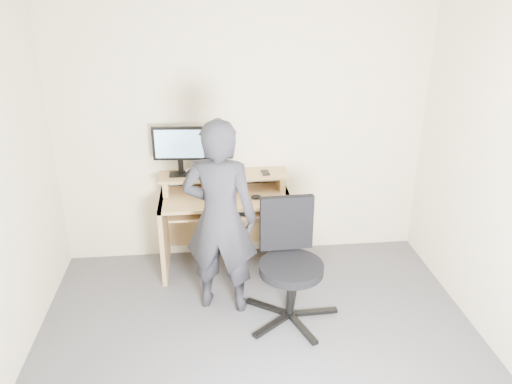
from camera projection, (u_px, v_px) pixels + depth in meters
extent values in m
plane|color=#59585E|center=(265.00, 371.00, 3.59)|extent=(3.50, 3.50, 0.00)
cube|color=beige|center=(244.00, 133.00, 4.68)|extent=(3.50, 0.02, 2.50)
cube|color=tan|center=(164.00, 235.00, 4.69)|extent=(0.04, 0.60, 0.75)
cube|color=tan|center=(286.00, 229.00, 4.80)|extent=(0.04, 0.60, 0.75)
cube|color=tan|center=(225.00, 197.00, 4.60)|extent=(1.20, 0.60, 0.03)
cube|color=tan|center=(226.00, 210.00, 4.56)|extent=(1.02, 0.38, 0.02)
cube|color=tan|center=(166.00, 184.00, 4.65)|extent=(0.05, 0.28, 0.15)
cube|color=tan|center=(281.00, 180.00, 4.75)|extent=(0.05, 0.28, 0.15)
cube|color=tan|center=(224.00, 175.00, 4.67)|extent=(1.20, 0.30, 0.02)
cube|color=tan|center=(225.00, 214.00, 4.98)|extent=(1.20, 0.03, 0.65)
cube|color=black|center=(181.00, 174.00, 4.64)|extent=(0.21, 0.14, 0.01)
cube|color=black|center=(181.00, 166.00, 4.62)|extent=(0.05, 0.04, 0.14)
cube|color=black|center=(179.00, 143.00, 4.51)|extent=(0.49, 0.07, 0.31)
cube|color=#93CBFF|center=(179.00, 144.00, 4.50)|extent=(0.44, 0.04, 0.26)
cube|color=black|center=(211.00, 163.00, 4.63)|extent=(0.10, 0.14, 0.20)
cylinder|color=#B6B5BA|center=(230.00, 166.00, 4.62)|extent=(0.09, 0.09, 0.17)
cube|color=black|center=(265.00, 173.00, 4.68)|extent=(0.08, 0.13, 0.01)
cube|color=black|center=(213.00, 176.00, 4.56)|extent=(0.05, 0.05, 0.03)
torus|color=silver|center=(194.00, 171.00, 4.70)|extent=(0.19, 0.19, 0.06)
cube|color=black|center=(225.00, 208.00, 4.54)|extent=(0.49, 0.33, 0.03)
ellipsoid|color=black|center=(256.00, 197.00, 4.52)|extent=(0.11, 0.09, 0.04)
cube|color=black|center=(314.00, 312.00, 4.15)|extent=(0.39, 0.07, 0.03)
cube|color=black|center=(292.00, 299.00, 4.31)|extent=(0.16, 0.39, 0.03)
cube|color=black|center=(268.00, 307.00, 4.21)|extent=(0.35, 0.26, 0.03)
cube|color=black|center=(272.00, 325.00, 3.99)|extent=(0.34, 0.28, 0.03)
cube|color=black|center=(303.00, 329.00, 3.95)|extent=(0.18, 0.39, 0.03)
cylinder|color=black|center=(290.00, 292.00, 4.04)|extent=(0.06, 0.06, 0.41)
cylinder|color=black|center=(291.00, 268.00, 3.95)|extent=(0.52, 0.52, 0.07)
cube|color=black|center=(287.00, 223.00, 4.04)|extent=(0.44, 0.08, 0.46)
imported|color=black|center=(220.00, 219.00, 3.99)|extent=(0.68, 0.53, 1.65)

